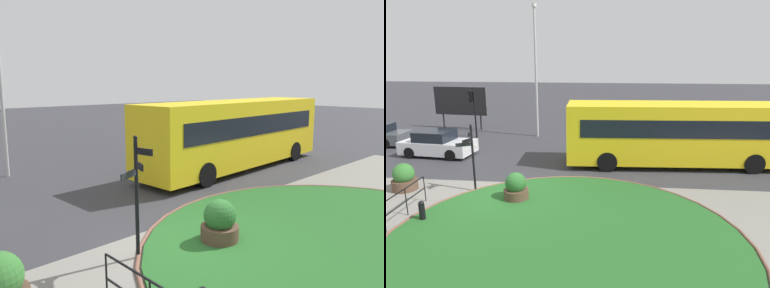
# 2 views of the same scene
# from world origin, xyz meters

# --- Properties ---
(ground) EXTENTS (120.00, 120.00, 0.00)m
(ground) POSITION_xyz_m (0.00, 0.00, 0.00)
(ground) COLOR #333338
(sidewalk_paving) EXTENTS (32.00, 7.58, 0.02)m
(sidewalk_paving) POSITION_xyz_m (0.00, -2.21, 0.01)
(sidewalk_paving) COLOR gray
(sidewalk_paving) RESTS_ON ground
(grass_island) EXTENTS (11.27, 11.27, 0.10)m
(grass_island) POSITION_xyz_m (3.03, -3.27, 0.05)
(grass_island) COLOR #235B23
(grass_island) RESTS_ON ground
(grass_kerb_ring) EXTENTS (11.58, 11.58, 0.11)m
(grass_kerb_ring) POSITION_xyz_m (3.03, -3.27, 0.06)
(grass_kerb_ring) COLOR brown
(grass_kerb_ring) RESTS_ON ground
(signpost_directional) EXTENTS (0.70, 0.56, 2.90)m
(signpost_directional) POSITION_xyz_m (-1.36, 0.38, 1.68)
(signpost_directional) COLOR black
(signpost_directional) RESTS_ON ground
(bus_yellow) EXTENTS (11.30, 3.18, 3.25)m
(bus_yellow) POSITION_xyz_m (7.70, 5.00, 1.75)
(bus_yellow) COLOR yellow
(bus_yellow) RESTS_ON ground
(planter_near_signpost) EXTENTS (0.98, 0.98, 1.16)m
(planter_near_signpost) POSITION_xyz_m (0.67, -0.32, 0.52)
(planter_near_signpost) COLOR brown
(planter_near_signpost) RESTS_ON ground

